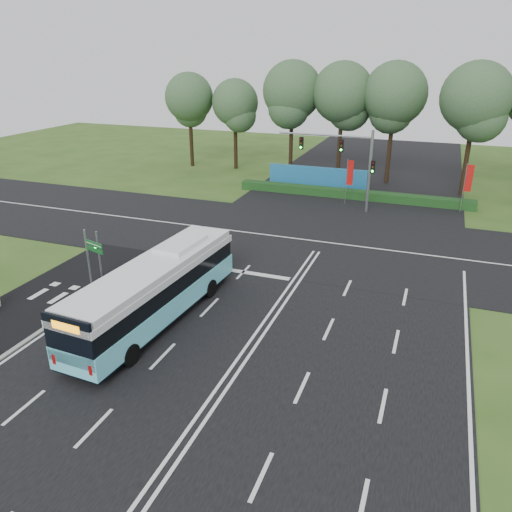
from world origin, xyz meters
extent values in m
plane|color=#31521B|center=(0.00, 0.00, 0.00)|extent=(120.00, 120.00, 0.00)
cube|color=black|center=(0.00, 0.00, 0.02)|extent=(20.00, 120.00, 0.04)
cube|color=black|center=(0.00, 12.00, 0.03)|extent=(120.00, 14.00, 0.05)
cube|color=black|center=(-12.50, -3.00, 0.03)|extent=(5.00, 18.00, 0.06)
cube|color=gray|center=(-10.10, -3.00, 0.06)|extent=(0.25, 18.00, 0.12)
cube|color=#68DFF2|center=(-5.23, -2.12, 1.09)|extent=(3.30, 12.33, 1.12)
cube|color=black|center=(-5.23, -2.12, 0.58)|extent=(3.27, 12.27, 0.30)
cube|color=black|center=(-5.23, -2.12, 2.10)|extent=(3.19, 12.14, 0.97)
cube|color=white|center=(-5.23, -2.12, 2.71)|extent=(3.30, 12.33, 0.36)
cube|color=white|center=(-5.23, -2.12, 3.07)|extent=(3.22, 11.84, 0.36)
cube|color=white|center=(-5.07, 0.42, 3.37)|extent=(1.81, 3.14, 0.25)
cube|color=black|center=(-5.60, -8.14, 2.15)|extent=(2.47, 0.27, 2.24)
cube|color=orange|center=(-5.61, -8.18, 2.87)|extent=(1.42, 0.15, 0.36)
cylinder|color=black|center=(-6.20, 1.41, 0.53)|extent=(0.35, 1.07, 1.06)
cylinder|color=black|center=(-3.82, 1.26, 0.53)|extent=(0.35, 1.07, 1.06)
cylinder|color=black|center=(-6.66, -5.90, 0.53)|extent=(0.35, 1.07, 1.06)
cylinder|color=black|center=(-4.28, -6.05, 0.53)|extent=(0.35, 1.07, 1.06)
cylinder|color=gray|center=(-11.28, 1.33, 1.50)|extent=(0.12, 0.12, 3.01)
cube|color=black|center=(-11.28, 1.15, 2.06)|extent=(0.27, 0.20, 0.34)
sphere|color=#19F233|center=(-11.28, 1.05, 2.06)|extent=(0.12, 0.12, 0.12)
cylinder|color=gray|center=(-10.39, -0.73, 1.95)|extent=(0.12, 0.12, 3.91)
cube|color=#0E4F1C|center=(-9.69, -0.95, 3.22)|extent=(1.42, 0.50, 0.29)
cube|color=#0E4F1C|center=(-9.69, -0.95, 2.88)|extent=(1.42, 0.50, 0.21)
cube|color=white|center=(-9.69, -0.98, 3.22)|extent=(1.31, 0.42, 0.04)
cylinder|color=gray|center=(-0.22, 22.42, 2.06)|extent=(0.06, 0.06, 4.13)
cube|color=#B2120F|center=(0.08, 22.37, 2.93)|extent=(0.55, 0.13, 2.20)
cylinder|color=gray|center=(9.62, 23.26, 2.14)|extent=(0.07, 0.07, 4.29)
cube|color=#B2120F|center=(9.94, 23.29, 3.05)|extent=(0.57, 0.09, 2.29)
cylinder|color=gray|center=(2.00, 20.50, 3.50)|extent=(0.24, 0.24, 7.00)
cylinder|color=gray|center=(-2.00, 20.50, 6.40)|extent=(8.00, 0.16, 0.16)
cube|color=black|center=(-0.50, 20.50, 5.60)|extent=(0.32, 0.28, 1.05)
cube|color=black|center=(-4.00, 20.50, 5.60)|extent=(0.32, 0.28, 1.05)
cube|color=black|center=(2.25, 20.50, 4.00)|extent=(0.32, 0.28, 1.05)
cube|color=#153613|center=(0.00, 24.50, 0.40)|extent=(22.00, 1.20, 0.80)
cube|color=#1D679D|center=(-4.00, 27.00, 1.10)|extent=(10.00, 0.30, 2.20)
cylinder|color=black|center=(-20.79, 32.23, 3.80)|extent=(0.44, 0.44, 7.61)
sphere|color=#335331|center=(-20.79, 32.23, 8.01)|extent=(5.61, 5.61, 5.61)
cylinder|color=black|center=(-15.29, 32.79, 3.58)|extent=(0.44, 0.44, 7.17)
sphere|color=#335331|center=(-15.29, 32.79, 7.55)|extent=(5.28, 5.28, 5.28)
cylinder|color=black|center=(-8.33, 32.05, 4.30)|extent=(0.44, 0.44, 8.59)
sphere|color=#335331|center=(-8.33, 32.05, 9.04)|extent=(6.33, 6.33, 6.33)
cylinder|color=black|center=(-2.90, 32.06, 4.27)|extent=(0.44, 0.44, 8.54)
sphere|color=#335331|center=(-2.90, 32.06, 8.99)|extent=(6.29, 6.29, 6.29)
cylinder|color=black|center=(2.37, 31.76, 4.29)|extent=(0.44, 0.44, 8.59)
sphere|color=#335331|center=(2.37, 31.76, 9.04)|extent=(6.33, 6.33, 6.33)
cylinder|color=black|center=(9.76, 29.30, 4.33)|extent=(0.44, 0.44, 8.66)
sphere|color=#335331|center=(9.76, 29.30, 9.12)|extent=(6.38, 6.38, 6.38)
camera|label=1|loc=(7.43, -21.67, 13.00)|focal=35.00mm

